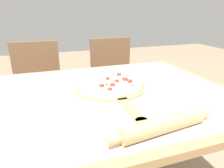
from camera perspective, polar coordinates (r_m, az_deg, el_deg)
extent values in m
cube|color=#A87F51|center=(0.96, -2.47, -3.64)|extent=(1.27, 0.95, 0.03)
cylinder|color=#A87F51|center=(1.52, -29.21, -13.02)|extent=(0.06, 0.06, 0.73)
cylinder|color=#A87F51|center=(1.70, 12.79, -7.25)|extent=(0.06, 0.06, 0.73)
cube|color=silver|center=(0.96, -2.48, -2.68)|extent=(1.19, 0.87, 0.00)
cylinder|color=tan|center=(1.02, -0.54, -0.71)|extent=(0.36, 0.36, 0.01)
cube|color=tan|center=(0.80, 5.29, -7.08)|extent=(0.05, 0.20, 0.01)
cylinder|color=tan|center=(0.72, 8.61, -10.61)|extent=(0.05, 0.05, 0.01)
cylinder|color=beige|center=(1.01, -0.54, 0.03)|extent=(0.33, 0.33, 0.02)
torus|color=beige|center=(1.01, -0.54, 0.46)|extent=(0.33, 0.33, 0.02)
cylinder|color=white|center=(1.01, -0.54, 0.54)|extent=(0.29, 0.29, 0.00)
ellipsoid|color=red|center=(1.05, -1.28, 1.68)|extent=(0.03, 0.03, 0.01)
ellipsoid|color=red|center=(0.95, -2.97, -0.38)|extent=(0.03, 0.03, 0.01)
ellipsoid|color=red|center=(1.11, 1.97, 2.84)|extent=(0.03, 0.03, 0.01)
ellipsoid|color=red|center=(0.91, -0.58, -1.37)|extent=(0.03, 0.03, 0.01)
ellipsoid|color=red|center=(1.04, 3.70, 1.53)|extent=(0.03, 0.03, 0.01)
ellipsoid|color=red|center=(0.96, 0.12, -0.10)|extent=(0.03, 0.03, 0.01)
ellipsoid|color=red|center=(1.01, 5.12, 0.94)|extent=(0.03, 0.03, 0.02)
ellipsoid|color=red|center=(1.01, 1.38, 1.00)|extent=(0.03, 0.03, 0.01)
cube|color=#387533|center=(0.97, -1.43, 0.03)|extent=(0.01, 0.01, 0.01)
cube|color=#387533|center=(1.13, 0.48, 2.93)|extent=(0.01, 0.01, 0.01)
cube|color=#387533|center=(0.96, -1.74, -0.14)|extent=(0.01, 0.00, 0.01)
cube|color=#387533|center=(1.10, 1.35, 2.55)|extent=(0.01, 0.01, 0.01)
cube|color=#387533|center=(1.02, 1.01, 0.97)|extent=(0.01, 0.01, 0.01)
cube|color=#387533|center=(1.11, 0.37, 2.66)|extent=(0.01, 0.01, 0.01)
cube|color=#387533|center=(0.96, 5.82, -0.29)|extent=(0.01, 0.01, 0.01)
cube|color=#387533|center=(1.10, 4.39, 2.48)|extent=(0.01, 0.01, 0.01)
cube|color=#387533|center=(1.11, -2.35, 2.68)|extent=(0.01, 0.01, 0.01)
cube|color=#387533|center=(1.03, -1.83, 1.18)|extent=(0.01, 0.01, 0.01)
cylinder|color=tan|center=(0.67, 14.56, -11.40)|extent=(0.31, 0.09, 0.05)
cylinder|color=tan|center=(0.59, 0.62, -15.74)|extent=(0.05, 0.03, 0.03)
cylinder|color=tan|center=(0.79, 24.63, -7.74)|extent=(0.05, 0.03, 0.03)
cube|color=brown|center=(1.72, -20.11, -4.59)|extent=(0.42, 0.42, 0.02)
cube|color=brown|center=(1.82, -20.70, 4.41)|extent=(0.38, 0.05, 0.44)
cylinder|color=brown|center=(1.71, -24.91, -14.26)|extent=(0.04, 0.04, 0.44)
cylinder|color=brown|center=(1.68, -13.86, -13.44)|extent=(0.04, 0.04, 0.44)
cylinder|color=brown|center=(1.99, -23.71, -9.12)|extent=(0.04, 0.04, 0.44)
cylinder|color=brown|center=(1.96, -14.36, -8.33)|extent=(0.04, 0.04, 0.44)
cube|color=brown|center=(1.81, 1.25, -2.01)|extent=(0.41, 0.41, 0.02)
cube|color=brown|center=(1.90, -0.48, 6.43)|extent=(0.38, 0.04, 0.44)
cylinder|color=brown|center=(1.74, -2.16, -11.58)|extent=(0.04, 0.04, 0.44)
cylinder|color=brown|center=(1.84, 7.64, -9.88)|extent=(0.04, 0.04, 0.44)
cylinder|color=brown|center=(2.01, -4.64, -6.94)|extent=(0.04, 0.04, 0.44)
cylinder|color=brown|center=(2.09, 3.94, -5.72)|extent=(0.04, 0.04, 0.44)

